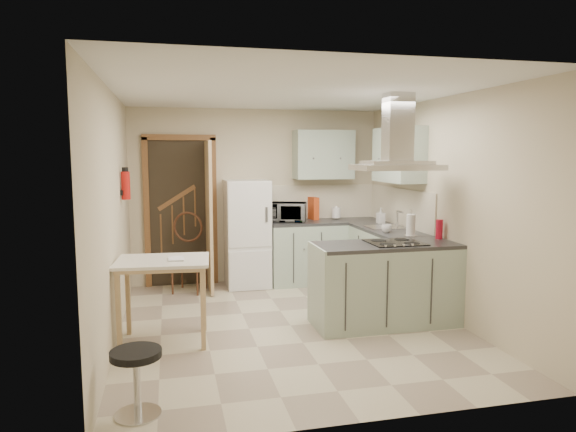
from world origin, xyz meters
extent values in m
plane|color=#BFB495|center=(0.00, 0.00, 0.00)|extent=(4.20, 4.20, 0.00)
plane|color=silver|center=(0.00, 0.00, 2.50)|extent=(4.20, 4.20, 0.00)
plane|color=beige|center=(0.00, 2.10, 1.25)|extent=(3.60, 0.00, 3.60)
plane|color=beige|center=(-1.80, 0.00, 1.25)|extent=(0.00, 4.20, 4.20)
plane|color=beige|center=(1.80, 0.00, 1.25)|extent=(0.00, 4.20, 4.20)
cube|color=brown|center=(-1.10, 2.07, 1.05)|extent=(1.10, 0.12, 2.10)
cube|color=white|center=(-0.20, 1.80, 0.75)|extent=(0.60, 0.60, 1.50)
cube|color=#9EB2A0|center=(0.66, 1.80, 0.45)|extent=(1.08, 0.60, 0.90)
cube|color=#9EB2A0|center=(1.50, 1.12, 0.45)|extent=(0.60, 1.95, 0.90)
cube|color=beige|center=(0.96, 2.09, 1.15)|extent=(1.68, 0.02, 0.50)
cube|color=#9EB2A0|center=(0.95, 1.93, 1.85)|extent=(0.85, 0.35, 0.70)
cube|color=#9EB2A0|center=(1.62, 0.85, 1.85)|extent=(0.35, 0.90, 0.70)
cube|color=#9EB2A0|center=(1.02, -0.18, 0.45)|extent=(1.55, 0.65, 0.90)
cube|color=black|center=(1.12, -0.18, 0.91)|extent=(0.58, 0.50, 0.01)
cube|color=silver|center=(1.12, -0.18, 1.72)|extent=(0.90, 0.55, 0.10)
cube|color=silver|center=(1.50, 0.95, 0.91)|extent=(0.45, 0.40, 0.01)
cylinder|color=#B2140F|center=(-1.74, 0.90, 1.50)|extent=(0.10, 0.10, 0.32)
cube|color=#D9BE85|center=(-1.33, -0.19, 0.42)|extent=(0.94, 0.74, 0.84)
cube|color=#441D16|center=(-1.02, 1.66, 0.49)|extent=(0.57, 0.57, 0.98)
cylinder|color=black|center=(-1.52, -1.63, 0.24)|extent=(0.41, 0.41, 0.49)
imported|color=black|center=(0.40, 1.81, 1.04)|extent=(0.58, 0.48, 0.27)
cylinder|color=white|center=(1.15, 1.92, 1.00)|extent=(0.14, 0.14, 0.19)
cube|color=#CD4418|center=(0.82, 1.98, 1.06)|extent=(0.13, 0.23, 0.33)
imported|color=silver|center=(1.60, 1.32, 1.01)|extent=(0.10, 0.10, 0.22)
cylinder|color=white|center=(1.50, 0.21, 1.03)|extent=(0.14, 0.14, 0.27)
imported|color=white|center=(1.34, 0.54, 0.95)|extent=(0.15, 0.15, 0.10)
cylinder|color=#B70F26|center=(1.73, -0.04, 1.01)|extent=(0.08, 0.08, 0.22)
imported|color=#9F3537|center=(-1.28, -0.23, 0.88)|extent=(0.16, 0.21, 0.09)
camera|label=1|loc=(-1.26, -5.27, 1.86)|focal=32.00mm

